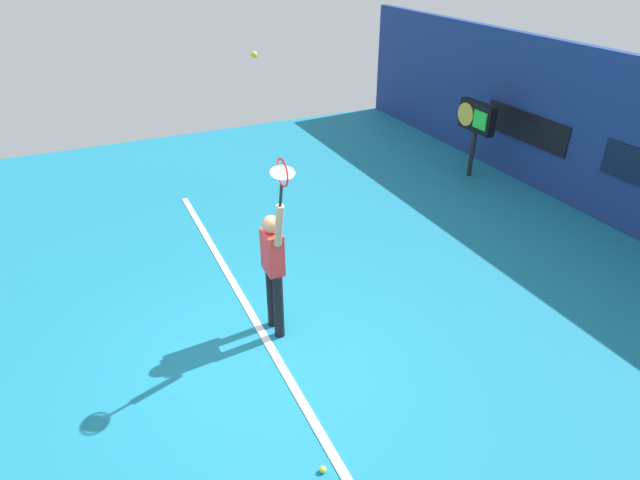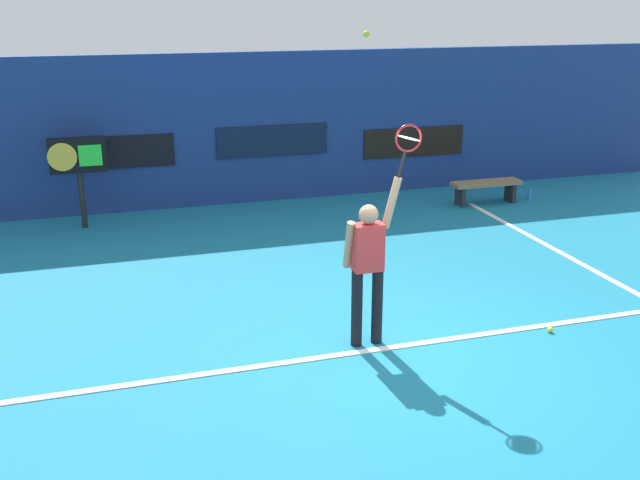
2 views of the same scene
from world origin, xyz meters
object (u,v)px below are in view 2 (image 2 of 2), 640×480
at_px(scoreboard_clock, 78,159).
at_px(spare_ball, 550,330).
at_px(tennis_ball, 366,34).
at_px(water_bottle, 530,194).
at_px(court_bench, 486,187).
at_px(tennis_player, 368,262).
at_px(tennis_racket, 408,141).

xyz_separation_m(scoreboard_clock, spare_ball, (5.41, -6.07, -1.20)).
xyz_separation_m(tennis_ball, water_bottle, (5.46, 5.12, -3.39)).
xyz_separation_m(scoreboard_clock, court_bench, (7.54, -0.63, -0.89)).
relative_size(tennis_player, scoreboard_clock, 1.24).
bearing_deg(court_bench, spare_ball, -111.42).
xyz_separation_m(tennis_player, tennis_ball, (-0.10, -0.06, 2.50)).
xyz_separation_m(tennis_player, water_bottle, (5.37, 5.06, -0.89)).
bearing_deg(tennis_ball, court_bench, 48.93).
height_order(court_bench, water_bottle, court_bench).
bearing_deg(tennis_ball, tennis_player, 33.56).
xyz_separation_m(court_bench, water_bottle, (1.00, 0.00, -0.22)).
bearing_deg(tennis_ball, scoreboard_clock, 118.16).
xyz_separation_m(water_bottle, spare_ball, (-3.13, -5.44, -0.09)).
bearing_deg(court_bench, water_bottle, 0.00).
distance_m(tennis_racket, water_bottle, 7.42).
relative_size(court_bench, spare_ball, 20.59).
relative_size(tennis_player, court_bench, 1.42).
height_order(tennis_racket, court_bench, tennis_racket).
bearing_deg(scoreboard_clock, court_bench, -4.76).
height_order(tennis_racket, spare_ball, tennis_racket).
bearing_deg(spare_ball, scoreboard_clock, 131.73).
distance_m(tennis_player, tennis_ball, 2.50).
height_order(tennis_player, water_bottle, tennis_player).
bearing_deg(tennis_racket, court_bench, 52.14).
height_order(tennis_player, court_bench, tennis_player).
bearing_deg(tennis_player, scoreboard_clock, 119.16).
distance_m(tennis_player, tennis_racket, 1.43).
distance_m(tennis_racket, tennis_ball, 1.25).
relative_size(tennis_player, water_bottle, 8.27).
bearing_deg(tennis_racket, water_bottle, 45.74).
bearing_deg(court_bench, scoreboard_clock, 175.24).
distance_m(tennis_player, spare_ball, 2.47).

